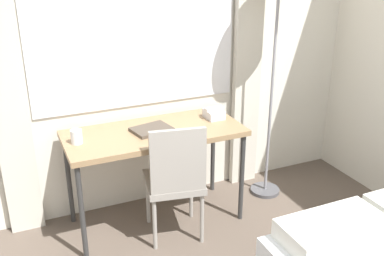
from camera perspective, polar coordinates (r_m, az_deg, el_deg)
The scene contains 6 objects.
wall_back_with_window at distance 3.43m, azimuth -6.39°, elevation 11.18°, with size 4.64×0.13×2.70m.
desk at distance 3.28m, azimuth -4.80°, elevation -1.34°, with size 1.29×0.58×0.76m.
desk_chair at distance 3.16m, azimuth -2.14°, elevation -6.19°, with size 0.47×0.47×0.90m.
telephone at distance 3.48m, azimuth 2.80°, elevation 1.86°, with size 0.15×0.15×0.09m.
book at distance 3.25m, azimuth -5.15°, elevation -0.16°, with size 0.31×0.25×0.02m.
mug at distance 3.12m, azimuth -14.45°, elevation -1.08°, with size 0.08×0.08×0.10m.
Camera 1 is at (-1.03, -0.38, 2.01)m, focal length 42.00 mm.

